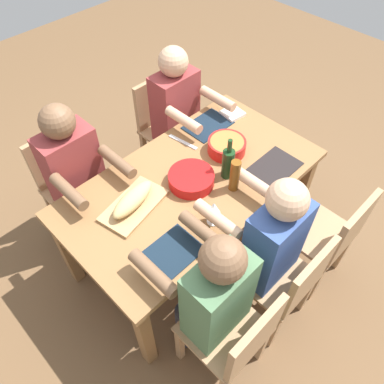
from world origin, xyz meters
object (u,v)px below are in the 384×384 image
(dining_table, at_px, (192,190))
(serving_bowl_greens, at_px, (191,178))
(napkin_stack, at_px, (233,113))
(serving_bowl_fruit, at_px, (227,146))
(bread_loaf, at_px, (133,199))
(beer_bottle, at_px, (235,176))
(chair_far_center, at_px, (287,281))
(cutting_board, at_px, (134,205))
(chair_far_left, at_px, (330,235))
(diner_near_right, at_px, (77,173))
(chair_near_left, at_px, (164,123))
(diner_near_left, at_px, (179,112))
(wine_glass, at_px, (214,209))
(wine_bottle, at_px, (228,163))
(diner_far_center, at_px, (267,241))
(chair_near_right, at_px, (70,181))
(chair_far_right, at_px, (236,337))
(diner_far_right, at_px, (212,295))

(dining_table, relative_size, serving_bowl_greens, 5.85)
(napkin_stack, bearing_deg, serving_bowl_fruit, 35.10)
(bread_loaf, bearing_deg, beer_bottle, 148.73)
(chair_far_center, xyz_separation_m, cutting_board, (0.38, -0.87, 0.27))
(chair_far_left, bearing_deg, cutting_board, -46.01)
(diner_near_right, distance_m, beer_bottle, 1.01)
(chair_near_left, height_order, cutting_board, chair_near_left)
(diner_near_left, height_order, wine_glass, diner_near_left)
(serving_bowl_fruit, distance_m, wine_glass, 0.59)
(diner_near_left, relative_size, serving_bowl_greens, 4.28)
(napkin_stack, bearing_deg, beer_bottle, 41.42)
(dining_table, bearing_deg, wine_bottle, 146.52)
(chair_far_center, height_order, wine_bottle, wine_bottle)
(dining_table, xyz_separation_m, bread_loaf, (0.38, -0.09, 0.15))
(diner_far_center, bearing_deg, cutting_board, -60.60)
(chair_near_right, height_order, wine_bottle, wine_bottle)
(napkin_stack, bearing_deg, chair_far_right, 42.51)
(dining_table, relative_size, chair_near_right, 1.93)
(diner_far_center, distance_m, chair_far_right, 0.53)
(chair_near_right, bearing_deg, chair_far_right, 90.00)
(chair_far_left, bearing_deg, napkin_stack, -101.85)
(chair_far_right, xyz_separation_m, cutting_board, (-0.07, -0.87, 0.27))
(diner_far_center, height_order, wine_glass, diner_far_center)
(chair_near_left, xyz_separation_m, wine_bottle, (0.27, 0.90, 0.37))
(bread_loaf, distance_m, wine_bottle, 0.61)
(chair_far_center, height_order, cutting_board, chair_far_center)
(cutting_board, bearing_deg, chair_far_right, 85.57)
(diner_near_left, height_order, serving_bowl_greens, diner_near_left)
(chair_near_right, bearing_deg, chair_far_center, 106.25)
(cutting_board, relative_size, bread_loaf, 1.25)
(chair_near_left, distance_m, cutting_board, 1.11)
(chair_near_right, distance_m, serving_bowl_greens, 0.95)
(wine_glass, bearing_deg, diner_far_right, 42.37)
(wine_glass, bearing_deg, dining_table, -114.49)
(diner_far_right, relative_size, chair_near_left, 1.41)
(chair_near_right, height_order, napkin_stack, chair_near_right)
(diner_near_left, height_order, napkin_stack, diner_near_left)
(cutting_board, bearing_deg, chair_near_left, -140.77)
(serving_bowl_fruit, bearing_deg, cutting_board, -5.23)
(diner_far_right, bearing_deg, cutting_board, -95.61)
(diner_near_right, xyz_separation_m, diner_far_right, (0.00, 1.18, 0.00))
(diner_far_center, bearing_deg, diner_far_right, 0.00)
(diner_far_center, bearing_deg, chair_far_right, 22.14)
(chair_far_left, height_order, beer_bottle, beer_bottle)
(chair_near_left, bearing_deg, chair_far_center, 73.75)
(diner_far_right, bearing_deg, chair_near_right, -90.00)
(chair_far_left, relative_size, diner_near_left, 0.71)
(beer_bottle, height_order, wine_glass, beer_bottle)
(diner_far_center, relative_size, napkin_stack, 8.57)
(chair_far_right, distance_m, bread_loaf, 0.93)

